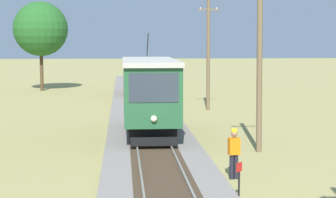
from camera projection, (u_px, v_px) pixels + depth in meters
name	position (u px, v px, depth m)	size (l,w,h in m)	color
red_tram	(149.00, 92.00, 27.61)	(2.60, 8.54, 4.79)	#235633
freight_car	(138.00, 78.00, 47.61)	(2.40, 5.20, 2.31)	brown
utility_pole_near_tram	(260.00, 61.00, 23.77)	(1.40, 0.52, 7.57)	brown
utility_pole_mid	(208.00, 52.00, 37.91)	(1.40, 0.38, 7.71)	brown
trackside_signal_marker	(239.00, 179.00, 16.57)	(0.21, 0.21, 1.18)	black
track_worker	(234.00, 151.00, 19.22)	(0.41, 0.30, 1.78)	black
tree_left_near	(41.00, 29.00, 52.01)	(5.05, 5.05, 8.29)	#4C3823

